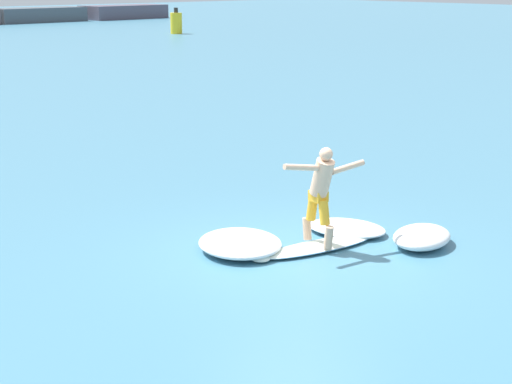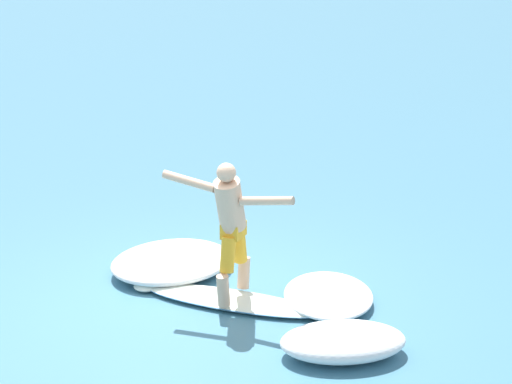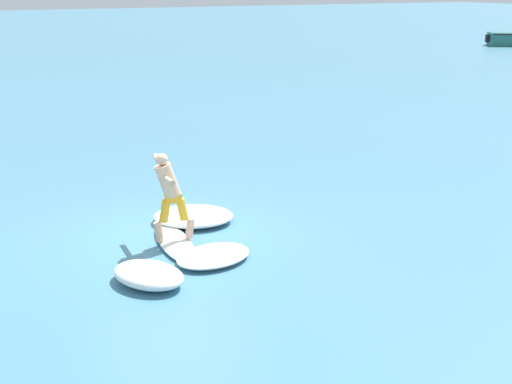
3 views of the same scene
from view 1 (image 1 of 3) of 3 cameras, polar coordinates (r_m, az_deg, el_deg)
ground_plane at (r=12.93m, az=2.62°, el=-4.18°), size 200.00×200.00×0.00m
surfboard at (r=13.14m, az=3.98°, el=-3.68°), size 2.26×0.86×0.23m
surfer at (r=12.86m, az=4.37°, el=0.24°), size 1.47×0.73×1.54m
channel_marker_buoy at (r=62.27m, az=-5.34°, el=11.16°), size 0.83×0.83×1.83m
wave_foam_at_tail at (r=13.54m, az=10.99°, el=-2.95°), size 1.47×1.26×0.29m
wave_foam_at_nose at (r=13.04m, az=-1.07°, el=-3.43°), size 1.80×1.90×0.25m
wave_foam_beside at (r=14.02m, az=6.07°, el=-2.40°), size 1.29×1.53×0.17m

